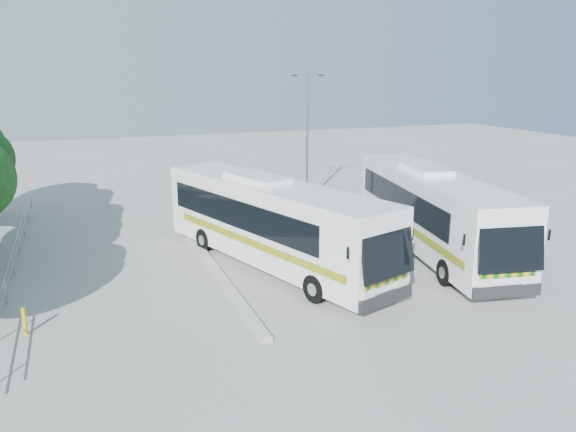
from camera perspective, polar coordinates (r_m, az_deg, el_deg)
name	(u,v)px	position (r m, az deg, el deg)	size (l,w,h in m)	color
ground	(273,270)	(23.42, -1.53, -5.47)	(100.00, 100.00, 0.00)	#9F9F9A
kerb_divider	(208,260)	(24.63, -8.16, -4.41)	(0.40, 16.00, 0.15)	#B2B2AD
railing	(14,251)	(25.98, -26.05, -3.24)	(0.06, 22.00, 1.00)	gray
coach_main	(272,221)	(23.33, -1.60, -0.55)	(6.40, 12.91, 3.54)	white
coach_adjacent	(433,210)	(26.02, 14.49, 0.61)	(4.88, 13.07, 3.56)	white
lamppost	(307,131)	(34.59, 1.98, 8.59)	(1.93, 0.64, 7.96)	gray
bollard	(24,321)	(19.62, -25.20, -9.66)	(0.13, 0.13, 0.90)	gold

